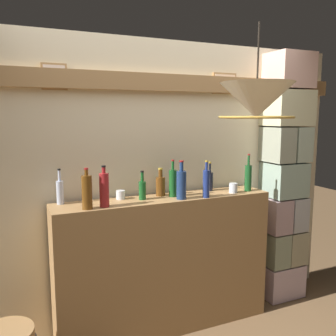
{
  "coord_description": "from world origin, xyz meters",
  "views": [
    {
      "loc": [
        -1.13,
        -1.77,
        1.8
      ],
      "look_at": [
        0.0,
        0.8,
        1.39
      ],
      "focal_mm": 38.46,
      "sensor_mm": 36.0,
      "label": 1
    }
  ],
  "objects_px": {
    "liquor_bottle_rye": "(60,191)",
    "liquor_bottle_vermouth": "(181,184)",
    "liquor_bottle_scotch": "(104,189)",
    "liquor_bottle_mezcal": "(173,182)",
    "liquor_bottle_gin": "(210,181)",
    "liquor_bottle_port": "(142,189)",
    "liquor_bottle_vodka": "(206,183)",
    "glass_tumbler_highball": "(120,195)",
    "liquor_bottle_amaro": "(160,185)",
    "liquor_bottle_bourbon": "(248,177)",
    "glass_tumbler_rocks": "(233,188)",
    "pendant_lamp": "(257,101)",
    "liquor_bottle_whiskey": "(87,192)"
  },
  "relations": [
    {
      "from": "liquor_bottle_bourbon",
      "to": "glass_tumbler_highball",
      "type": "height_order",
      "value": "liquor_bottle_bourbon"
    },
    {
      "from": "liquor_bottle_mezcal",
      "to": "glass_tumbler_highball",
      "type": "height_order",
      "value": "liquor_bottle_mezcal"
    },
    {
      "from": "liquor_bottle_port",
      "to": "glass_tumbler_rocks",
      "type": "xyz_separation_m",
      "value": [
        0.8,
        -0.08,
        -0.04
      ]
    },
    {
      "from": "liquor_bottle_amaro",
      "to": "liquor_bottle_rye",
      "type": "bearing_deg",
      "value": 177.56
    },
    {
      "from": "liquor_bottle_mezcal",
      "to": "liquor_bottle_vodka",
      "type": "height_order",
      "value": "liquor_bottle_mezcal"
    },
    {
      "from": "liquor_bottle_rye",
      "to": "liquor_bottle_vermouth",
      "type": "xyz_separation_m",
      "value": [
        0.91,
        -0.22,
        0.02
      ]
    },
    {
      "from": "liquor_bottle_rye",
      "to": "liquor_bottle_vermouth",
      "type": "bearing_deg",
      "value": -13.42
    },
    {
      "from": "liquor_bottle_amaro",
      "to": "liquor_bottle_gin",
      "type": "bearing_deg",
      "value": 0.57
    },
    {
      "from": "liquor_bottle_gin",
      "to": "glass_tumbler_rocks",
      "type": "height_order",
      "value": "liquor_bottle_gin"
    },
    {
      "from": "glass_tumbler_highball",
      "to": "pendant_lamp",
      "type": "distance_m",
      "value": 1.27
    },
    {
      "from": "glass_tumbler_rocks",
      "to": "liquor_bottle_scotch",
      "type": "bearing_deg",
      "value": -178.61
    },
    {
      "from": "liquor_bottle_gin",
      "to": "liquor_bottle_scotch",
      "type": "relative_size",
      "value": 0.84
    },
    {
      "from": "liquor_bottle_port",
      "to": "liquor_bottle_mezcal",
      "type": "bearing_deg",
      "value": -0.48
    },
    {
      "from": "liquor_bottle_mezcal",
      "to": "liquor_bottle_gin",
      "type": "bearing_deg",
      "value": 11.52
    },
    {
      "from": "liquor_bottle_scotch",
      "to": "liquor_bottle_mezcal",
      "type": "bearing_deg",
      "value": 9.89
    },
    {
      "from": "liquor_bottle_scotch",
      "to": "pendant_lamp",
      "type": "relative_size",
      "value": 0.51
    },
    {
      "from": "glass_tumbler_highball",
      "to": "liquor_bottle_scotch",
      "type": "bearing_deg",
      "value": -133.19
    },
    {
      "from": "liquor_bottle_whiskey",
      "to": "liquor_bottle_vodka",
      "type": "xyz_separation_m",
      "value": [
        0.96,
        -0.02,
        -0.01
      ]
    },
    {
      "from": "glass_tumbler_rocks",
      "to": "pendant_lamp",
      "type": "height_order",
      "value": "pendant_lamp"
    },
    {
      "from": "liquor_bottle_port",
      "to": "liquor_bottle_scotch",
      "type": "relative_size",
      "value": 0.76
    },
    {
      "from": "liquor_bottle_rye",
      "to": "liquor_bottle_port",
      "type": "height_order",
      "value": "liquor_bottle_rye"
    },
    {
      "from": "liquor_bottle_rye",
      "to": "liquor_bottle_port",
      "type": "relative_size",
      "value": 1.17
    },
    {
      "from": "liquor_bottle_port",
      "to": "liquor_bottle_gin",
      "type": "height_order",
      "value": "liquor_bottle_gin"
    },
    {
      "from": "liquor_bottle_rye",
      "to": "liquor_bottle_bourbon",
      "type": "height_order",
      "value": "liquor_bottle_bourbon"
    },
    {
      "from": "liquor_bottle_vodka",
      "to": "liquor_bottle_scotch",
      "type": "bearing_deg",
      "value": 177.51
    },
    {
      "from": "liquor_bottle_mezcal",
      "to": "liquor_bottle_amaro",
      "type": "distance_m",
      "value": 0.11
    },
    {
      "from": "liquor_bottle_bourbon",
      "to": "liquor_bottle_vermouth",
      "type": "distance_m",
      "value": 0.68
    },
    {
      "from": "glass_tumbler_rocks",
      "to": "glass_tumbler_highball",
      "type": "bearing_deg",
      "value": 170.6
    },
    {
      "from": "liquor_bottle_gin",
      "to": "liquor_bottle_vodka",
      "type": "height_order",
      "value": "liquor_bottle_vodka"
    },
    {
      "from": "liquor_bottle_vermouth",
      "to": "glass_tumbler_highball",
      "type": "distance_m",
      "value": 0.49
    },
    {
      "from": "liquor_bottle_gin",
      "to": "liquor_bottle_vodka",
      "type": "relative_size",
      "value": 0.85
    },
    {
      "from": "liquor_bottle_whiskey",
      "to": "liquor_bottle_vermouth",
      "type": "height_order",
      "value": "liquor_bottle_vermouth"
    },
    {
      "from": "liquor_bottle_vermouth",
      "to": "glass_tumbler_rocks",
      "type": "distance_m",
      "value": 0.52
    },
    {
      "from": "liquor_bottle_scotch",
      "to": "liquor_bottle_whiskey",
      "type": "bearing_deg",
      "value": -174.04
    },
    {
      "from": "liquor_bottle_port",
      "to": "liquor_bottle_scotch",
      "type": "xyz_separation_m",
      "value": [
        -0.33,
        -0.11,
        0.04
      ]
    },
    {
      "from": "liquor_bottle_vodka",
      "to": "glass_tumbler_highball",
      "type": "relative_size",
      "value": 4.27
    },
    {
      "from": "liquor_bottle_vermouth",
      "to": "liquor_bottle_gin",
      "type": "bearing_deg",
      "value": 26.88
    },
    {
      "from": "liquor_bottle_port",
      "to": "glass_tumbler_rocks",
      "type": "bearing_deg",
      "value": -5.57
    },
    {
      "from": "liquor_bottle_port",
      "to": "pendant_lamp",
      "type": "bearing_deg",
      "value": -53.48
    },
    {
      "from": "liquor_bottle_vodka",
      "to": "pendant_lamp",
      "type": "relative_size",
      "value": 0.51
    },
    {
      "from": "liquor_bottle_gin",
      "to": "glass_tumbler_rocks",
      "type": "relative_size",
      "value": 3.09
    },
    {
      "from": "liquor_bottle_rye",
      "to": "liquor_bottle_mezcal",
      "type": "height_order",
      "value": "liquor_bottle_mezcal"
    },
    {
      "from": "liquor_bottle_gin",
      "to": "liquor_bottle_vermouth",
      "type": "height_order",
      "value": "liquor_bottle_vermouth"
    },
    {
      "from": "liquor_bottle_mezcal",
      "to": "glass_tumbler_rocks",
      "type": "height_order",
      "value": "liquor_bottle_mezcal"
    },
    {
      "from": "liquor_bottle_bourbon",
      "to": "liquor_bottle_vodka",
      "type": "relative_size",
      "value": 1.08
    },
    {
      "from": "liquor_bottle_vermouth",
      "to": "glass_tumbler_rocks",
      "type": "bearing_deg",
      "value": 3.37
    },
    {
      "from": "liquor_bottle_whiskey",
      "to": "pendant_lamp",
      "type": "distance_m",
      "value": 1.31
    },
    {
      "from": "liquor_bottle_amaro",
      "to": "glass_tumbler_rocks",
      "type": "relative_size",
      "value": 2.77
    },
    {
      "from": "liquor_bottle_amaro",
      "to": "liquor_bottle_scotch",
      "type": "xyz_separation_m",
      "value": [
        -0.52,
        -0.18,
        0.04
      ]
    },
    {
      "from": "liquor_bottle_vodka",
      "to": "liquor_bottle_amaro",
      "type": "bearing_deg",
      "value": 145.33
    }
  ]
}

